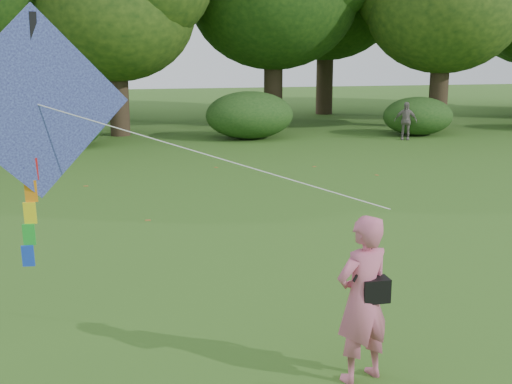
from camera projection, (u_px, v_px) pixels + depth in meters
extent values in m
plane|color=#265114|center=(317.00, 345.00, 7.88)|extent=(100.00, 100.00, 0.00)
imported|color=#CC607E|center=(362.00, 299.00, 6.87)|extent=(0.79, 0.64, 1.87)
imported|color=gray|center=(406.00, 121.00, 25.10)|extent=(0.94, 0.73, 1.48)
cube|color=black|center=(374.00, 290.00, 6.85)|extent=(0.30, 0.20, 0.26)
cylinder|color=black|center=(366.00, 259.00, 6.73)|extent=(0.33, 0.14, 0.47)
cube|color=#283DAD|center=(36.00, 104.00, 7.19)|extent=(2.05, 0.85, 2.19)
cube|color=black|center=(36.00, 104.00, 7.22)|extent=(0.16, 0.23, 2.01)
cylinder|color=white|center=(206.00, 155.00, 6.92)|extent=(3.61, 1.62, 1.04)
cube|color=red|center=(32.00, 169.00, 7.35)|extent=(0.14, 0.06, 0.26)
cube|color=orange|center=(31.00, 191.00, 7.40)|extent=(0.14, 0.06, 0.26)
cube|color=yellow|center=(30.00, 213.00, 7.45)|extent=(0.14, 0.06, 0.26)
cube|color=green|center=(29.00, 235.00, 7.50)|extent=(0.14, 0.06, 0.26)
cube|color=blue|center=(28.00, 256.00, 7.55)|extent=(0.14, 0.06, 0.26)
cylinder|color=#3A2D1E|center=(119.00, 97.00, 26.13)|extent=(0.80, 0.80, 3.15)
ellipsoid|color=#1E3F11|center=(115.00, 12.00, 25.40)|extent=(6.40, 6.40, 5.44)
cylinder|color=#3A2D1E|center=(273.00, 85.00, 29.48)|extent=(0.86, 0.86, 3.67)
cylinder|color=#3A2D1E|center=(439.00, 89.00, 28.63)|extent=(0.83, 0.83, 3.43)
ellipsoid|color=#1E3F11|center=(444.00, 6.00, 27.83)|extent=(6.80, 6.80, 5.78)
cylinder|color=#3A2D1E|center=(56.00, 84.00, 32.59)|extent=(0.84, 0.84, 3.50)
ellipsoid|color=#1E3F11|center=(51.00, 9.00, 31.77)|extent=(7.00, 7.00, 5.95)
cylinder|color=#3A2D1E|center=(325.00, 76.00, 34.58)|extent=(0.90, 0.90, 4.02)
ellipsoid|color=#264919|center=(65.00, 128.00, 23.14)|extent=(2.66, 2.09, 1.42)
ellipsoid|color=#264919|center=(250.00, 115.00, 25.35)|extent=(3.50, 2.75, 1.88)
ellipsoid|color=#264919|center=(418.00, 116.00, 26.41)|extent=(2.94, 2.31, 1.58)
cube|color=#985F29|center=(32.00, 220.00, 13.52)|extent=(0.13, 0.14, 0.01)
cube|color=#985F29|center=(314.00, 167.00, 19.57)|extent=(0.14, 0.14, 0.01)
cube|color=#985F29|center=(377.00, 175.00, 18.27)|extent=(0.10, 0.13, 0.01)
cube|color=#985F29|center=(148.00, 220.00, 13.51)|extent=(0.13, 0.09, 0.01)
cube|color=#985F29|center=(361.00, 257.00, 11.16)|extent=(0.10, 0.13, 0.01)
cube|color=#985F29|center=(86.00, 186.00, 16.83)|extent=(0.13, 0.09, 0.01)
cube|color=#985F29|center=(216.00, 167.00, 19.44)|extent=(0.13, 0.14, 0.01)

